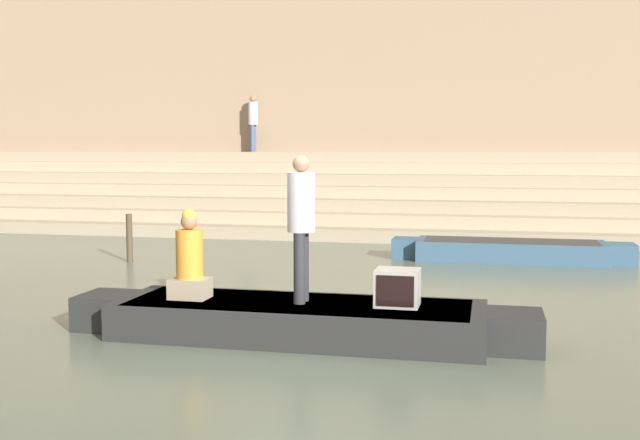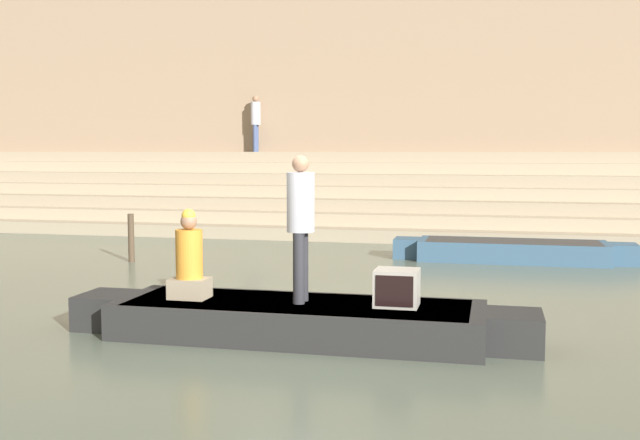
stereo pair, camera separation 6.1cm
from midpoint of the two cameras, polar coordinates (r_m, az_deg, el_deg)
ground_plane at (r=9.86m, az=-1.08°, el=-8.06°), size 120.00×120.00×0.00m
ghat_steps at (r=21.46m, az=6.77°, el=1.33°), size 36.00×4.94×2.24m
back_wall at (r=23.81m, az=7.49°, el=9.38°), size 34.20×1.28×8.02m
rowboat_main at (r=9.20m, az=-1.52°, el=-7.54°), size 5.76×1.52×0.44m
person_standing at (r=9.02m, az=-1.30°, el=0.18°), size 0.34×0.34×1.79m
person_rowing at (r=9.48m, az=-9.75°, el=-3.18°), size 0.47×0.37×1.12m
tv_set at (r=8.96m, az=6.07°, el=-5.16°), size 0.52×0.46×0.44m
moored_boat_shore at (r=15.97m, az=14.53°, el=-2.25°), size 4.87×1.22×0.42m
mooring_post at (r=15.80m, az=-14.09°, el=-1.33°), size 0.12×0.12×0.99m
person_on_steps at (r=23.86m, az=-4.85°, el=7.68°), size 0.30×0.30×1.77m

